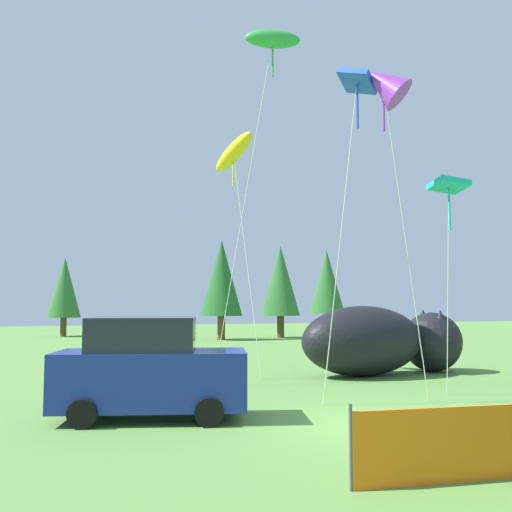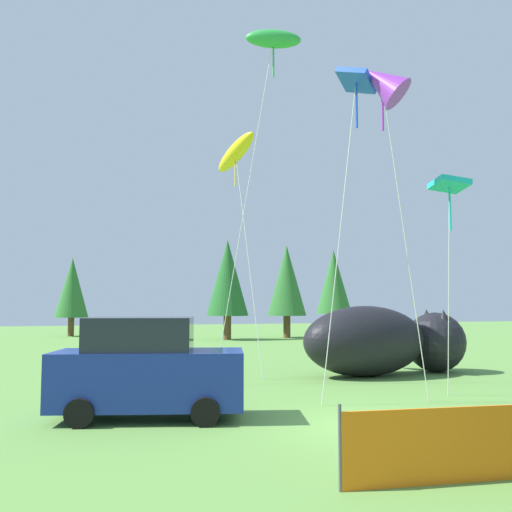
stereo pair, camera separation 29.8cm
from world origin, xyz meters
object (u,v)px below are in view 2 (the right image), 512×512
(kite_teal_diamond, at_px, (449,188))
(kite_yellow_hero, at_px, (235,154))
(kite_green_fish, at_px, (273,41))
(parked_car, at_px, (147,369))
(kite_purple_delta, at_px, (382,83))
(inflatable_cat, at_px, (383,343))
(kite_blue_box, at_px, (356,87))

(kite_teal_diamond, bearing_deg, kite_yellow_hero, 121.64)
(kite_green_fish, bearing_deg, parked_car, -136.52)
(kite_purple_delta, bearing_deg, inflatable_cat, 62.29)
(kite_yellow_hero, xyz_separation_m, kite_teal_diamond, (4.40, -7.15, -2.49))
(kite_yellow_hero, distance_m, kite_green_fish, 4.54)
(kite_blue_box, bearing_deg, kite_purple_delta, -47.19)
(parked_car, height_order, kite_teal_diamond, kite_teal_diamond)
(parked_car, height_order, kite_yellow_hero, kite_yellow_hero)
(inflatable_cat, relative_size, kite_teal_diamond, 1.13)
(kite_blue_box, height_order, kite_teal_diamond, kite_blue_box)
(kite_purple_delta, distance_m, kite_teal_diamond, 3.53)
(kite_yellow_hero, distance_m, kite_blue_box, 7.41)
(kite_purple_delta, bearing_deg, kite_teal_diamond, 15.09)
(kite_blue_box, bearing_deg, kite_green_fish, 105.72)
(inflatable_cat, xyz_separation_m, kite_teal_diamond, (-0.69, -5.21, 4.67))
(inflatable_cat, bearing_deg, parked_car, -155.92)
(inflatable_cat, height_order, kite_purple_delta, kite_purple_delta)
(inflatable_cat, height_order, kite_yellow_hero, kite_yellow_hero)
(inflatable_cat, distance_m, kite_green_fish, 11.25)
(parked_car, distance_m, kite_teal_diamond, 9.58)
(inflatable_cat, bearing_deg, kite_green_fish, -170.25)
(parked_car, bearing_deg, kite_purple_delta, 10.49)
(kite_purple_delta, bearing_deg, kite_green_fish, 109.83)
(inflatable_cat, xyz_separation_m, kite_green_fish, (-4.66, -1.47, 10.14))
(parked_car, relative_size, kite_yellow_hero, 0.50)
(kite_purple_delta, bearing_deg, kite_yellow_hero, 104.48)
(inflatable_cat, height_order, kite_teal_diamond, kite_teal_diamond)
(kite_blue_box, distance_m, kite_teal_diamond, 3.86)
(kite_blue_box, xyz_separation_m, kite_teal_diamond, (2.89, 0.11, -2.56))
(parked_car, distance_m, kite_green_fish, 11.83)
(kite_blue_box, relative_size, kite_teal_diamond, 1.46)
(kite_blue_box, bearing_deg, inflatable_cat, 56.09)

